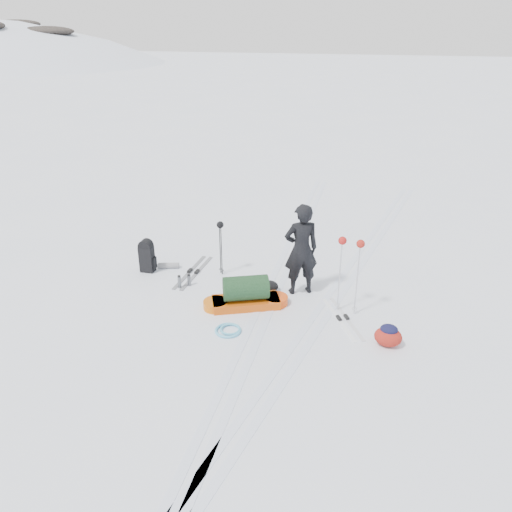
% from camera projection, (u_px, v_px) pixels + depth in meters
% --- Properties ---
extents(ground, '(200.00, 200.00, 0.00)m').
position_uv_depth(ground, '(266.00, 306.00, 9.93)').
color(ground, white).
rests_on(ground, ground).
extents(ski_tracks, '(3.38, 17.97, 0.01)m').
position_uv_depth(ski_tracks, '(305.00, 290.00, 10.52)').
color(ski_tracks, silver).
rests_on(ski_tracks, ground).
extents(skier, '(0.84, 0.75, 1.94)m').
position_uv_depth(skier, '(301.00, 250.00, 10.06)').
color(skier, black).
rests_on(skier, ground).
extents(pulk_sled, '(1.73, 1.19, 0.65)m').
position_uv_depth(pulk_sled, '(246.00, 295.00, 9.84)').
color(pulk_sled, '#C24A0B').
rests_on(pulk_sled, ground).
extents(expedition_rucksack, '(0.78, 0.55, 0.78)m').
position_uv_depth(expedition_rucksack, '(149.00, 256.00, 11.22)').
color(expedition_rucksack, black).
rests_on(expedition_rucksack, ground).
extents(ski_poles_black, '(0.16, 0.16, 1.26)m').
position_uv_depth(ski_poles_black, '(220.00, 231.00, 10.81)').
color(ski_poles_black, black).
rests_on(ski_poles_black, ground).
extents(ski_poles_silver, '(0.49, 0.20, 1.56)m').
position_uv_depth(ski_poles_silver, '(351.00, 251.00, 9.20)').
color(ski_poles_silver, silver).
rests_on(ski_poles_silver, ground).
extents(touring_skis_grey, '(0.29, 1.75, 0.06)m').
position_uv_depth(touring_skis_grey, '(193.00, 272.00, 11.28)').
color(touring_skis_grey, gray).
rests_on(touring_skis_grey, ground).
extents(touring_skis_white, '(1.02, 1.47, 0.06)m').
position_uv_depth(touring_skis_white, '(343.00, 319.00, 9.49)').
color(touring_skis_white, white).
rests_on(touring_skis_white, ground).
extents(rope_coil, '(0.62, 0.62, 0.06)m').
position_uv_depth(rope_coil, '(229.00, 330.00, 9.10)').
color(rope_coil, '#57B1D5').
rests_on(rope_coil, ground).
extents(small_daypack, '(0.50, 0.39, 0.41)m').
position_uv_depth(small_daypack, '(388.00, 336.00, 8.63)').
color(small_daypack, maroon).
rests_on(small_daypack, ground).
extents(thermos_pair, '(0.23, 0.23, 0.29)m').
position_uv_depth(thermos_pair, '(184.00, 281.00, 10.62)').
color(thermos_pair, slate).
rests_on(thermos_pair, ground).
extents(stuff_sack, '(0.42, 0.35, 0.23)m').
position_uv_depth(stuff_sack, '(270.00, 286.00, 10.46)').
color(stuff_sack, black).
rests_on(stuff_sack, ground).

